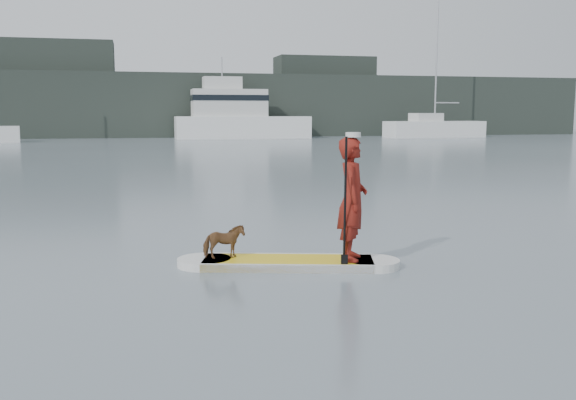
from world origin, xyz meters
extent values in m
plane|color=slate|center=(0.00, 0.00, 0.00)|extent=(140.00, 140.00, 0.00)
cube|color=yellow|center=(0.80, -1.68, 0.06)|extent=(2.62, 1.44, 0.12)
cylinder|color=silver|center=(-0.40, -1.35, 0.06)|extent=(0.80, 0.80, 0.12)
cylinder|color=silver|center=(2.01, -2.02, 0.06)|extent=(0.80, 0.80, 0.12)
cube|color=silver|center=(0.90, -1.32, 0.06)|extent=(2.42, 0.73, 0.12)
cube|color=silver|center=(0.70, -2.04, 0.06)|extent=(2.42, 0.73, 0.12)
imported|color=maroon|center=(1.71, -1.93, 1.02)|extent=(0.64, 0.77, 1.80)
cylinder|color=silver|center=(1.71, -1.93, 1.95)|extent=(0.22, 0.22, 0.07)
imported|color=brown|center=(-0.12, -1.43, 0.37)|extent=(0.61, 0.29, 0.51)
cylinder|color=black|center=(1.51, -2.20, 1.00)|extent=(0.11, 0.30, 1.89)
cube|color=black|center=(1.51, -2.20, 0.10)|extent=(0.10, 0.05, 0.32)
cube|color=white|center=(26.24, 45.20, 0.76)|extent=(9.70, 3.61, 1.51)
cube|color=silver|center=(25.29, 45.12, 1.89)|extent=(2.82, 2.18, 0.76)
cylinder|color=#B7B7BC|center=(26.24, 45.20, 7.77)|extent=(0.15, 0.15, 12.51)
cylinder|color=#B7B7BC|center=(27.53, 45.31, 3.24)|extent=(2.59, 0.33, 0.11)
cube|color=white|center=(8.25, 47.24, 0.99)|extent=(12.07, 3.83, 1.97)
cube|color=silver|center=(7.05, 47.25, 3.17)|extent=(6.65, 3.04, 2.41)
cube|color=silver|center=(6.45, 47.26, 4.93)|extent=(3.39, 2.08, 1.09)
cube|color=black|center=(7.05, 47.25, 3.61)|extent=(6.77, 3.11, 0.49)
cylinder|color=#B7B7BC|center=(6.45, 47.26, 6.35)|extent=(0.11, 0.11, 1.75)
cube|color=black|center=(0.00, 53.00, 3.00)|extent=(90.00, 6.00, 6.00)
cube|color=black|center=(-10.00, 54.00, 4.50)|extent=(14.00, 4.00, 9.00)
cube|color=black|center=(18.00, 54.00, 4.00)|extent=(10.00, 4.00, 8.00)
camera|label=1|loc=(-1.36, -10.71, 2.26)|focal=40.00mm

